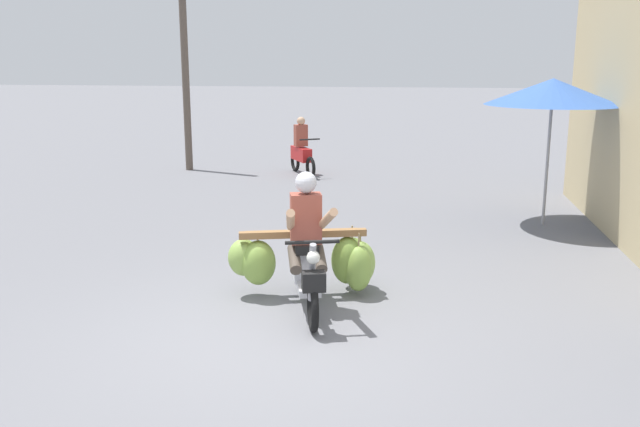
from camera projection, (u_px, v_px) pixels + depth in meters
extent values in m
plane|color=slate|center=(267.00, 337.00, 6.99)|extent=(120.00, 120.00, 0.00)
torus|color=black|center=(313.00, 306.00, 7.07)|extent=(0.22, 0.56, 0.56)
torus|color=black|center=(302.00, 271.00, 8.24)|extent=(0.22, 0.56, 0.56)
cube|color=silver|center=(308.00, 286.00, 7.55)|extent=(0.38, 0.60, 0.08)
cube|color=silver|center=(304.00, 260.00, 7.90)|extent=(0.44, 0.69, 0.36)
cube|color=black|center=(305.00, 244.00, 7.77)|extent=(0.41, 0.65, 0.10)
cylinder|color=gray|center=(312.00, 273.00, 7.06)|extent=(0.14, 0.29, 0.69)
cylinder|color=black|center=(312.00, 242.00, 6.94)|extent=(0.55, 0.18, 0.04)
sphere|color=silver|center=(313.00, 258.00, 6.90)|extent=(0.14, 0.14, 0.14)
cube|color=black|center=(314.00, 281.00, 6.91)|extent=(0.27, 0.22, 0.20)
cube|color=silver|center=(313.00, 278.00, 7.01)|extent=(0.17, 0.30, 0.04)
cube|color=olive|center=(303.00, 234.00, 7.98)|extent=(1.47, 0.49, 0.08)
cube|color=olive|center=(302.00, 232.00, 8.16)|extent=(1.32, 0.43, 0.06)
ellipsoid|color=olive|center=(347.00, 260.00, 8.14)|extent=(0.43, 0.40, 0.58)
cylinder|color=#998459|center=(347.00, 235.00, 8.07)|extent=(0.02, 0.02, 0.10)
ellipsoid|color=#81A444|center=(258.00, 263.00, 8.01)|extent=(0.50, 0.47, 0.54)
cylinder|color=#998459|center=(258.00, 239.00, 7.95)|extent=(0.02, 0.02, 0.11)
ellipsoid|color=#8AAD4C|center=(244.00, 257.00, 8.06)|extent=(0.48, 0.46, 0.45)
cylinder|color=#998459|center=(243.00, 237.00, 8.01)|extent=(0.02, 0.02, 0.11)
ellipsoid|color=#7CA03F|center=(352.00, 255.00, 8.40)|extent=(0.49, 0.46, 0.45)
cylinder|color=#998459|center=(352.00, 233.00, 8.34)|extent=(0.02, 0.02, 0.18)
ellipsoid|color=#83A646|center=(358.00, 269.00, 8.07)|extent=(0.43, 0.42, 0.55)
cylinder|color=#998459|center=(359.00, 241.00, 7.99)|extent=(0.02, 0.02, 0.19)
ellipsoid|color=#8CAF4E|center=(360.00, 263.00, 8.25)|extent=(0.48, 0.46, 0.55)
cylinder|color=#998459|center=(360.00, 237.00, 8.17)|extent=(0.02, 0.02, 0.18)
cube|color=#994738|center=(306.00, 218.00, 7.58)|extent=(0.39, 0.30, 0.56)
sphere|color=silver|center=(306.00, 182.00, 7.47)|extent=(0.24, 0.24, 0.24)
cylinder|color=tan|center=(327.00, 219.00, 7.26)|extent=(0.32, 0.71, 0.39)
cylinder|color=tan|center=(291.00, 220.00, 7.21)|extent=(0.22, 0.72, 0.39)
cylinder|color=#4C4238|center=(320.00, 258.00, 7.58)|extent=(0.24, 0.46, 0.27)
cylinder|color=#4C4238|center=(295.00, 259.00, 7.54)|extent=(0.24, 0.46, 0.27)
torus|color=black|center=(311.00, 168.00, 16.06)|extent=(0.33, 0.49, 0.52)
torus|color=black|center=(295.00, 161.00, 17.06)|extent=(0.33, 0.49, 0.52)
cube|color=red|center=(301.00, 154.00, 16.59)|extent=(0.65, 0.90, 0.32)
cylinder|color=black|center=(310.00, 139.00, 15.95)|extent=(0.45, 0.28, 0.04)
cube|color=#994738|center=(301.00, 135.00, 16.51)|extent=(0.36, 0.32, 0.52)
sphere|color=tan|center=(301.00, 121.00, 16.41)|extent=(0.20, 0.20, 0.20)
cylinder|color=#99999E|center=(547.00, 163.00, 11.43)|extent=(0.05, 0.05, 2.13)
cone|color=#3860B2|center=(553.00, 92.00, 11.17)|extent=(2.21, 2.21, 0.43)
cylinder|color=brown|center=(185.00, 60.00, 16.74)|extent=(0.18, 0.18, 5.47)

